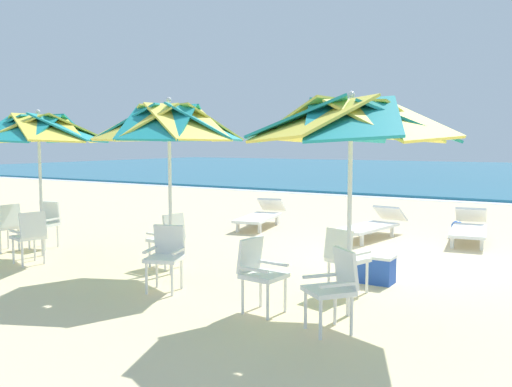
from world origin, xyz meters
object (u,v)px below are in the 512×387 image
(beach_ball, at_px, (457,227))
(sun_lounger_2, at_px, (261,215))
(plastic_chair_0, at_px, (334,285))
(beach_umbrella_1, at_px, (169,125))
(beach_umbrella_2, at_px, (38,130))
(beach_umbrella_0, at_px, (351,122))
(plastic_chair_3, at_px, (168,237))
(sun_lounger_0, at_px, (469,228))
(plastic_chair_6, at_px, (30,234))
(cooler_box, at_px, (376,269))
(plastic_chair_5, at_px, (46,221))
(plastic_chair_1, at_px, (345,256))
(sun_lounger_1, at_px, (371,225))
(plastic_chair_7, at_px, (6,224))
(plastic_chair_4, at_px, (166,253))
(plastic_chair_2, at_px, (259,270))

(beach_ball, bearing_deg, sun_lounger_2, -158.34)
(plastic_chair_0, height_order, beach_umbrella_1, beach_umbrella_1)
(beach_umbrella_2, relative_size, beach_ball, 9.97)
(beach_umbrella_1, bearing_deg, beach_umbrella_2, -177.67)
(beach_umbrella_0, height_order, beach_ball, beach_umbrella_0)
(plastic_chair_0, height_order, beach_ball, plastic_chair_0)
(plastic_chair_3, xyz_separation_m, sun_lounger_0, (3.63, 4.84, -0.22))
(plastic_chair_6, distance_m, cooler_box, 5.47)
(beach_umbrella_2, distance_m, sun_lounger_2, 5.36)
(plastic_chair_5, relative_size, cooler_box, 1.73)
(plastic_chair_1, distance_m, plastic_chair_5, 5.99)
(sun_lounger_0, xyz_separation_m, sun_lounger_2, (-4.49, -0.52, 0.00))
(plastic_chair_3, distance_m, sun_lounger_1, 4.59)
(plastic_chair_7, bearing_deg, beach_ball, 44.67)
(plastic_chair_0, relative_size, plastic_chair_7, 1.00)
(plastic_chair_5, height_order, sun_lounger_2, plastic_chair_5)
(plastic_chair_6, height_order, sun_lounger_1, plastic_chair_6)
(plastic_chair_3, xyz_separation_m, plastic_chair_7, (-3.34, -0.53, 0.00))
(plastic_chair_4, bearing_deg, cooler_box, 38.61)
(cooler_box, bearing_deg, plastic_chair_1, -103.09)
(plastic_chair_3, distance_m, beach_umbrella_2, 3.03)
(plastic_chair_2, height_order, plastic_chair_6, same)
(beach_umbrella_2, relative_size, cooler_box, 5.06)
(plastic_chair_3, distance_m, sun_lounger_2, 4.41)
(sun_lounger_2, bearing_deg, beach_umbrella_2, -108.83)
(beach_umbrella_0, height_order, plastic_chair_6, beach_umbrella_0)
(beach_umbrella_1, bearing_deg, beach_ball, 65.18)
(beach_umbrella_2, bearing_deg, cooler_box, 12.13)
(beach_umbrella_2, bearing_deg, plastic_chair_0, -9.18)
(plastic_chair_1, xyz_separation_m, sun_lounger_2, (-3.80, 4.28, -0.22))
(beach_umbrella_2, xyz_separation_m, plastic_chair_7, (-0.86, -0.11, -1.69))
(plastic_chair_7, bearing_deg, plastic_chair_6, -19.27)
(beach_umbrella_0, xyz_separation_m, sun_lounger_1, (-1.48, 5.01, -1.91))
(sun_lounger_1, bearing_deg, beach_ball, 51.98)
(plastic_chair_1, bearing_deg, beach_umbrella_1, -172.54)
(beach_umbrella_2, height_order, cooler_box, beach_umbrella_2)
(plastic_chair_2, relative_size, plastic_chair_5, 1.00)
(plastic_chair_7, relative_size, cooler_box, 1.73)
(plastic_chair_1, relative_size, sun_lounger_2, 0.39)
(plastic_chair_5, height_order, sun_lounger_0, plastic_chair_5)
(sun_lounger_0, distance_m, sun_lounger_2, 4.52)
(beach_ball, bearing_deg, plastic_chair_7, -135.33)
(plastic_chair_4, xyz_separation_m, beach_ball, (2.36, 6.97, -0.37))
(plastic_chair_0, distance_m, beach_ball, 7.31)
(plastic_chair_2, bearing_deg, sun_lounger_2, 120.43)
(beach_umbrella_1, xyz_separation_m, beach_ball, (2.89, 6.24, -2.10))
(plastic_chair_3, height_order, plastic_chair_5, same)
(plastic_chair_2, bearing_deg, sun_lounger_0, 78.39)
(plastic_chair_2, relative_size, beach_ball, 3.41)
(sun_lounger_2, bearing_deg, beach_umbrella_0, -50.76)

